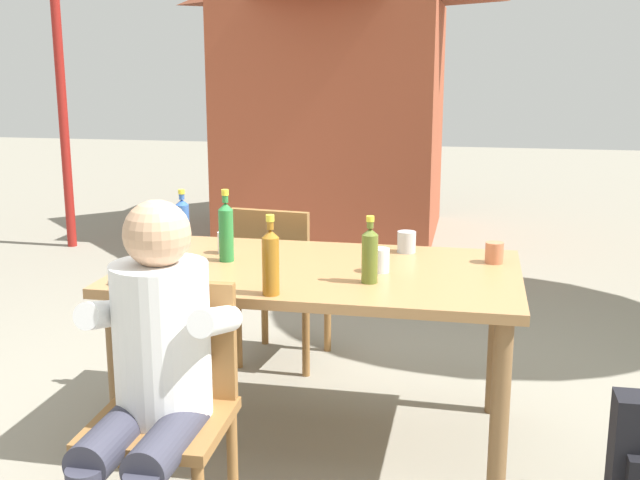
{
  "coord_description": "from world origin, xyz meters",
  "views": [
    {
      "loc": [
        0.62,
        -3.12,
        1.61
      ],
      "look_at": [
        0.0,
        0.0,
        0.88
      ],
      "focal_mm": 44.32,
      "sensor_mm": 36.0,
      "label": 1
    }
  ],
  "objects_px": {
    "person_in_white_shirt": "(153,364)",
    "cup_terracotta": "(494,253)",
    "cup_white": "(225,243)",
    "bottle_amber": "(271,261)",
    "cup_steel": "(406,242)",
    "bottle_olive": "(370,254)",
    "bottle_green": "(226,230)",
    "chair_far_left": "(278,277)",
    "table_knife": "(134,281)",
    "dining_table": "(320,289)",
    "cup_glass": "(380,260)",
    "brick_kiosk": "(336,84)",
    "bottle_blue": "(183,221)",
    "lamp_post": "(57,25)",
    "chair_near_left": "(168,398)"
  },
  "relations": [
    {
      "from": "bottle_amber",
      "to": "cup_white",
      "type": "distance_m",
      "value": 0.69
    },
    {
      "from": "chair_near_left",
      "to": "lamp_post",
      "type": "relative_size",
      "value": 0.33
    },
    {
      "from": "dining_table",
      "to": "bottle_blue",
      "type": "relative_size",
      "value": 6.36
    },
    {
      "from": "bottle_olive",
      "to": "bottle_green",
      "type": "xyz_separation_m",
      "value": [
        -0.65,
        0.22,
        0.02
      ]
    },
    {
      "from": "chair_far_left",
      "to": "bottle_olive",
      "type": "height_order",
      "value": "bottle_olive"
    },
    {
      "from": "person_in_white_shirt",
      "to": "cup_steel",
      "type": "distance_m",
      "value": 1.43
    },
    {
      "from": "chair_near_left",
      "to": "person_in_white_shirt",
      "type": "height_order",
      "value": "person_in_white_shirt"
    },
    {
      "from": "chair_far_left",
      "to": "table_knife",
      "type": "bearing_deg",
      "value": -104.59
    },
    {
      "from": "cup_terracotta",
      "to": "lamp_post",
      "type": "distance_m",
      "value": 4.72
    },
    {
      "from": "cup_terracotta",
      "to": "cup_white",
      "type": "distance_m",
      "value": 1.18
    },
    {
      "from": "cup_steel",
      "to": "cup_glass",
      "type": "relative_size",
      "value": 0.97
    },
    {
      "from": "table_knife",
      "to": "cup_white",
      "type": "bearing_deg",
      "value": 68.27
    },
    {
      "from": "bottle_olive",
      "to": "cup_terracotta",
      "type": "height_order",
      "value": "bottle_olive"
    },
    {
      "from": "bottle_amber",
      "to": "chair_far_left",
      "type": "bearing_deg",
      "value": 103.12
    },
    {
      "from": "person_in_white_shirt",
      "to": "brick_kiosk",
      "type": "height_order",
      "value": "brick_kiosk"
    },
    {
      "from": "bottle_blue",
      "to": "cup_glass",
      "type": "bearing_deg",
      "value": -18.21
    },
    {
      "from": "dining_table",
      "to": "cup_glass",
      "type": "relative_size",
      "value": 16.69
    },
    {
      "from": "dining_table",
      "to": "cup_terracotta",
      "type": "relative_size",
      "value": 18.34
    },
    {
      "from": "cup_terracotta",
      "to": "cup_steel",
      "type": "bearing_deg",
      "value": 163.22
    },
    {
      "from": "person_in_white_shirt",
      "to": "brick_kiosk",
      "type": "relative_size",
      "value": 0.44
    },
    {
      "from": "bottle_amber",
      "to": "bottle_olive",
      "type": "xyz_separation_m",
      "value": [
        0.34,
        0.23,
        -0.02
      ]
    },
    {
      "from": "chair_near_left",
      "to": "bottle_green",
      "type": "xyz_separation_m",
      "value": [
        -0.04,
        0.82,
        0.41
      ]
    },
    {
      "from": "person_in_white_shirt",
      "to": "cup_white",
      "type": "bearing_deg",
      "value": 95.26
    },
    {
      "from": "bottle_amber",
      "to": "cup_terracotta",
      "type": "xyz_separation_m",
      "value": [
        0.82,
        0.64,
        -0.08
      ]
    },
    {
      "from": "person_in_white_shirt",
      "to": "cup_white",
      "type": "height_order",
      "value": "person_in_white_shirt"
    },
    {
      "from": "cup_steel",
      "to": "bottle_green",
      "type": "bearing_deg",
      "value": -157.57
    },
    {
      "from": "lamp_post",
      "to": "brick_kiosk",
      "type": "bearing_deg",
      "value": 25.36
    },
    {
      "from": "bottle_blue",
      "to": "brick_kiosk",
      "type": "bearing_deg",
      "value": 89.33
    },
    {
      "from": "cup_terracotta",
      "to": "cup_white",
      "type": "height_order",
      "value": "cup_white"
    },
    {
      "from": "chair_far_left",
      "to": "bottle_green",
      "type": "relative_size",
      "value": 2.78
    },
    {
      "from": "chair_far_left",
      "to": "brick_kiosk",
      "type": "height_order",
      "value": "brick_kiosk"
    },
    {
      "from": "chair_near_left",
      "to": "bottle_green",
      "type": "relative_size",
      "value": 2.78
    },
    {
      "from": "bottle_olive",
      "to": "cup_steel",
      "type": "bearing_deg",
      "value": 79.56
    },
    {
      "from": "table_knife",
      "to": "lamp_post",
      "type": "xyz_separation_m",
      "value": [
        -2.18,
        3.46,
        1.12
      ]
    },
    {
      "from": "cup_glass",
      "to": "cup_steel",
      "type": "bearing_deg",
      "value": 78.16
    },
    {
      "from": "bottle_green",
      "to": "lamp_post",
      "type": "height_order",
      "value": "lamp_post"
    },
    {
      "from": "cup_glass",
      "to": "cup_white",
      "type": "xyz_separation_m",
      "value": [
        -0.72,
        0.18,
        -0.0
      ]
    },
    {
      "from": "cup_steel",
      "to": "table_knife",
      "type": "bearing_deg",
      "value": -145.35
    },
    {
      "from": "cup_white",
      "to": "bottle_olive",
      "type": "bearing_deg",
      "value": -26.28
    },
    {
      "from": "person_in_white_shirt",
      "to": "cup_terracotta",
      "type": "relative_size",
      "value": 13.11
    },
    {
      "from": "bottle_blue",
      "to": "lamp_post",
      "type": "xyz_separation_m",
      "value": [
        -2.14,
        2.8,
        1.01
      ]
    },
    {
      "from": "bottle_green",
      "to": "cup_white",
      "type": "height_order",
      "value": "bottle_green"
    },
    {
      "from": "bottle_blue",
      "to": "table_knife",
      "type": "distance_m",
      "value": 0.67
    },
    {
      "from": "dining_table",
      "to": "person_in_white_shirt",
      "type": "distance_m",
      "value": 0.96
    },
    {
      "from": "table_knife",
      "to": "brick_kiosk",
      "type": "relative_size",
      "value": 0.08
    },
    {
      "from": "dining_table",
      "to": "cup_terracotta",
      "type": "height_order",
      "value": "cup_terracotta"
    },
    {
      "from": "cup_white",
      "to": "bottle_amber",
      "type": "bearing_deg",
      "value": -57.69
    },
    {
      "from": "bottle_olive",
      "to": "cup_steel",
      "type": "relative_size",
      "value": 2.76
    },
    {
      "from": "chair_near_left",
      "to": "table_knife",
      "type": "relative_size",
      "value": 4.25
    },
    {
      "from": "dining_table",
      "to": "cup_steel",
      "type": "xyz_separation_m",
      "value": [
        0.33,
        0.35,
        0.14
      ]
    }
  ]
}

